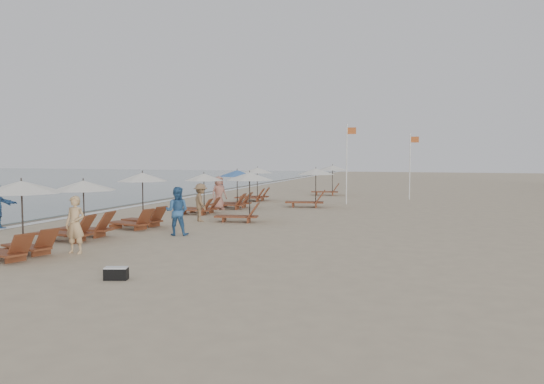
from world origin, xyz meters
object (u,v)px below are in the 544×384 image
(lounger_station_0, at_px, (17,215))
(beachgoer_far_b, at_px, (219,193))
(inland_station_1, at_px, (310,185))
(duffel_bag, at_px, (116,273))
(beachgoer_mid_b, at_px, (201,202))
(lounger_station_4, at_px, (233,190))
(lounger_station_5, at_px, (254,184))
(lounger_station_2, at_px, (138,201))
(beachgoer_near, at_px, (75,225))
(flag_pole_near, at_px, (347,160))
(inland_station_0, at_px, (244,191))
(lounger_station_3, at_px, (200,193))
(beachgoer_mid_a, at_px, (177,211))
(inland_station_2, at_px, (329,177))
(lounger_station_1, at_px, (78,211))

(lounger_station_0, relative_size, beachgoer_far_b, 1.41)
(inland_station_1, bearing_deg, duffel_bag, -91.23)
(lounger_station_0, bearing_deg, beachgoer_mid_b, 81.18)
(lounger_station_4, bearing_deg, lounger_station_5, 95.46)
(lounger_station_2, xyz_separation_m, beachgoer_far_b, (0.30, 7.79, -0.19))
(beachgoer_near, relative_size, duffel_bag, 2.88)
(inland_station_1, height_order, beachgoer_near, inland_station_1)
(lounger_station_5, relative_size, inland_station_1, 0.85)
(duffel_bag, bearing_deg, beachgoer_near, 140.43)
(flag_pole_near, bearing_deg, beachgoer_far_b, -139.99)
(inland_station_0, distance_m, beachgoer_far_b, 5.60)
(inland_station_0, distance_m, duffel_bag, 11.45)
(lounger_station_3, xyz_separation_m, beachgoer_near, (0.99, -11.12, -0.18))
(lounger_station_3, bearing_deg, beachgoer_mid_a, -71.99)
(lounger_station_2, bearing_deg, flag_pole_near, 63.37)
(inland_station_2, bearing_deg, inland_station_1, -85.73)
(lounger_station_0, distance_m, inland_station_1, 17.97)
(beachgoer_far_b, bearing_deg, lounger_station_3, -145.90)
(lounger_station_3, distance_m, beachgoer_near, 11.16)
(lounger_station_3, relative_size, inland_station_0, 0.88)
(flag_pole_near, bearing_deg, lounger_station_3, -130.23)
(inland_station_0, relative_size, beachgoer_mid_b, 1.56)
(inland_station_1, xyz_separation_m, beachgoer_mid_b, (-3.22, -7.95, -0.41))
(inland_station_1, bearing_deg, lounger_station_2, -114.02)
(lounger_station_2, xyz_separation_m, lounger_station_3, (0.22, 5.56, -0.05))
(inland_station_0, xyz_separation_m, beachgoer_far_b, (-3.17, 4.59, -0.47))
(lounger_station_4, xyz_separation_m, beachgoer_mid_b, (0.73, -5.90, -0.19))
(beachgoer_far_b, bearing_deg, lounger_station_1, -148.09)
(inland_station_2, bearing_deg, beachgoer_near, -96.42)
(lounger_station_4, xyz_separation_m, inland_station_2, (3.26, 11.28, 0.31))
(lounger_station_5, bearing_deg, flag_pole_near, -5.21)
(lounger_station_5, xyz_separation_m, beachgoer_near, (0.87, -19.13, -0.20))
(lounger_station_1, height_order, duffel_bag, lounger_station_1)
(beachgoer_near, bearing_deg, beachgoer_mid_b, 85.80)
(lounger_station_3, xyz_separation_m, inland_station_1, (4.54, 5.13, 0.21))
(lounger_station_2, bearing_deg, inland_station_2, 78.43)
(beachgoer_mid_b, distance_m, duffel_bag, 11.28)
(lounger_station_4, xyz_separation_m, beachgoer_mid_a, (1.65, -9.98, -0.14))
(beachgoer_mid_a, xyz_separation_m, beachgoer_far_b, (-2.17, 9.12, 0.01))
(inland_station_1, bearing_deg, lounger_station_5, 146.88)
(lounger_station_4, bearing_deg, lounger_station_3, -100.88)
(lounger_station_3, height_order, flag_pole_near, flag_pole_near)
(lounger_station_1, distance_m, lounger_station_3, 8.79)
(lounger_station_4, xyz_separation_m, beachgoer_far_b, (-0.52, -0.86, -0.13))
(lounger_station_1, xyz_separation_m, lounger_station_5, (0.84, 16.77, 0.06))
(duffel_bag, height_order, flag_pole_near, flag_pole_near)
(inland_station_0, height_order, inland_station_2, same)
(lounger_station_4, distance_m, beachgoer_mid_a, 10.11)
(lounger_station_1, relative_size, beachgoer_mid_b, 1.57)
(lounger_station_3, relative_size, inland_station_1, 0.82)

